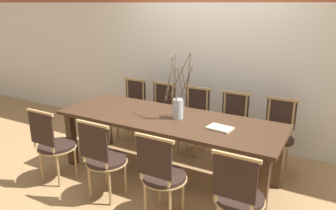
% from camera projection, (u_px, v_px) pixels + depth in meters
% --- Properties ---
extents(ground_plane, '(16.00, 16.00, 0.00)m').
position_uv_depth(ground_plane, '(168.00, 174.00, 3.97)').
color(ground_plane, '#A87F51').
extents(wall_rear, '(12.00, 0.06, 3.20)m').
position_uv_depth(wall_rear, '(213.00, 32.00, 4.57)').
color(wall_rear, silver).
rests_on(wall_rear, ground_plane).
extents(dining_table, '(2.61, 0.91, 0.73)m').
position_uv_depth(dining_table, '(168.00, 125.00, 3.78)').
color(dining_table, '#422B1C').
rests_on(dining_table, ground_plane).
extents(chair_near_leftend, '(0.44, 0.44, 0.89)m').
position_uv_depth(chair_near_leftend, '(53.00, 143.00, 3.69)').
color(chair_near_leftend, black).
rests_on(chair_near_leftend, ground_plane).
extents(chair_near_left, '(0.44, 0.44, 0.89)m').
position_uv_depth(chair_near_left, '(103.00, 157.00, 3.35)').
color(chair_near_left, black).
rests_on(chair_near_left, ground_plane).
extents(chair_near_center, '(0.44, 0.44, 0.89)m').
position_uv_depth(chair_near_center, '(162.00, 173.00, 3.03)').
color(chair_near_center, black).
rests_on(chair_near_center, ground_plane).
extents(chair_near_right, '(0.44, 0.44, 0.89)m').
position_uv_depth(chair_near_right, '(238.00, 195.00, 2.69)').
color(chair_near_right, black).
rests_on(chair_near_right, ground_plane).
extents(chair_far_leftend, '(0.44, 0.44, 0.89)m').
position_uv_depth(chair_far_leftend, '(131.00, 107.00, 4.95)').
color(chair_far_leftend, black).
rests_on(chair_far_leftend, ground_plane).
extents(chair_far_left, '(0.44, 0.44, 0.89)m').
position_uv_depth(chair_far_left, '(160.00, 112.00, 4.72)').
color(chair_far_left, black).
rests_on(chair_far_left, ground_plane).
extents(chair_far_center, '(0.44, 0.44, 0.89)m').
position_uv_depth(chair_far_center, '(193.00, 118.00, 4.47)').
color(chair_far_center, black).
rests_on(chair_far_center, ground_plane).
extents(chair_far_right, '(0.44, 0.44, 0.89)m').
position_uv_depth(chair_far_right, '(231.00, 125.00, 4.22)').
color(chair_far_right, black).
rests_on(chair_far_right, ground_plane).
extents(chair_far_rightend, '(0.44, 0.44, 0.89)m').
position_uv_depth(chair_far_rightend, '(277.00, 133.00, 3.95)').
color(chair_far_rightend, black).
rests_on(chair_far_rightend, ground_plane).
extents(vase_centerpiece, '(0.31, 0.29, 0.76)m').
position_uv_depth(vase_centerpiece, '(178.00, 106.00, 3.69)').
color(vase_centerpiece, '#B2BCC1').
rests_on(vase_centerpiece, dining_table).
extents(book_stack, '(0.27, 0.20, 0.02)m').
position_uv_depth(book_stack, '(220.00, 128.00, 3.40)').
color(book_stack, beige).
rests_on(book_stack, dining_table).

